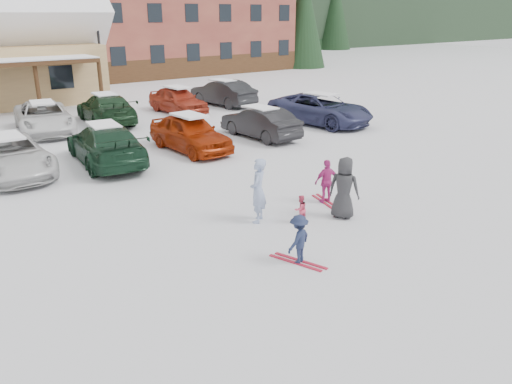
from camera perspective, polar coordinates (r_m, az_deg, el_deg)
ground at (r=12.79m, az=1.64°, el=-5.71°), size 160.00×160.00×0.00m
lamp_post at (r=35.58m, az=-17.51°, el=16.01°), size 0.50×0.25×6.58m
conifer_1 at (r=55.39m, az=5.50°, el=20.49°), size 4.84×4.84×11.22m
conifer_3 at (r=54.62m, az=-24.30°, el=17.75°), size 3.96×3.96×9.18m
conifer_4 at (r=68.75m, az=-0.25°, el=20.66°), size 5.06×5.06×11.73m
adult_skier at (r=13.68m, az=0.24°, el=0.16°), size 0.79×0.77×1.82m
toddler_red at (r=13.80m, az=5.10°, el=-1.98°), size 0.40×0.32×0.81m
child_navy at (r=11.57m, az=4.90°, el=-5.41°), size 0.87×0.66×1.19m
skis_child_navy at (r=11.82m, az=4.81°, el=-7.95°), size 0.62×1.39×0.03m
child_magenta at (r=15.30m, az=8.09°, el=1.21°), size 0.86×0.53×1.36m
skis_child_magenta at (r=15.52m, az=7.97°, el=-1.12°), size 0.56×1.40×0.03m
bystander_dark at (r=14.17m, az=10.04°, el=0.46°), size 0.91×1.03×1.77m
parked_car_2 at (r=19.87m, az=-26.39°, el=3.76°), size 2.42×5.18×1.43m
parked_car_3 at (r=20.03m, az=-16.81°, el=5.26°), size 2.75×5.50×1.53m
parked_car_4 at (r=21.22m, az=-7.55°, el=6.71°), size 1.97×4.54×1.52m
parked_car_5 at (r=23.32m, az=0.48°, el=7.93°), size 1.66×4.37×1.42m
parked_car_6 at (r=26.58m, az=7.36°, el=9.40°), size 3.48×6.00×1.57m
parked_car_10 at (r=26.48m, az=-23.07°, el=7.85°), size 3.25×5.63×1.47m
parked_car_11 at (r=27.67m, az=-16.76°, el=9.11°), size 2.68×5.48×1.54m
parked_car_12 at (r=29.72m, az=-8.91°, el=10.35°), size 2.03×4.49×1.50m
parked_car_13 at (r=31.92m, az=-3.81°, el=11.25°), size 2.25×4.94×1.57m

